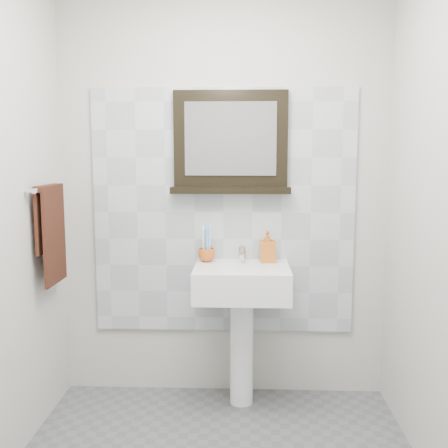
{
  "coord_description": "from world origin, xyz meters",
  "views": [
    {
      "loc": [
        0.13,
        -2.1,
        1.51
      ],
      "look_at": [
        0.02,
        0.55,
        1.15
      ],
      "focal_mm": 42.0,
      "sensor_mm": 36.0,
      "label": 1
    }
  ],
  "objects_px": {
    "pedestal_sink": "(242,297)",
    "toothbrush_cup": "(206,255)",
    "soap_dispenser": "(267,246)",
    "hand_towel": "(51,226)",
    "framed_mirror": "(231,145)"
  },
  "relations": [
    {
      "from": "pedestal_sink",
      "to": "framed_mirror",
      "type": "height_order",
      "value": "framed_mirror"
    },
    {
      "from": "framed_mirror",
      "to": "hand_towel",
      "type": "bearing_deg",
      "value": -161.12
    },
    {
      "from": "toothbrush_cup",
      "to": "pedestal_sink",
      "type": "bearing_deg",
      "value": -28.95
    },
    {
      "from": "framed_mirror",
      "to": "hand_towel",
      "type": "height_order",
      "value": "framed_mirror"
    },
    {
      "from": "soap_dispenser",
      "to": "hand_towel",
      "type": "relative_size",
      "value": 0.35
    },
    {
      "from": "toothbrush_cup",
      "to": "soap_dispenser",
      "type": "xyz_separation_m",
      "value": [
        0.37,
        0.0,
        0.05
      ]
    },
    {
      "from": "hand_towel",
      "to": "framed_mirror",
      "type": "bearing_deg",
      "value": 18.88
    },
    {
      "from": "pedestal_sink",
      "to": "hand_towel",
      "type": "relative_size",
      "value": 1.75
    },
    {
      "from": "pedestal_sink",
      "to": "toothbrush_cup",
      "type": "relative_size",
      "value": 9.36
    },
    {
      "from": "pedestal_sink",
      "to": "soap_dispenser",
      "type": "xyz_separation_m",
      "value": [
        0.15,
        0.12,
        0.28
      ]
    },
    {
      "from": "soap_dispenser",
      "to": "framed_mirror",
      "type": "bearing_deg",
      "value": 156.19
    },
    {
      "from": "toothbrush_cup",
      "to": "hand_towel",
      "type": "xyz_separation_m",
      "value": [
        -0.84,
        -0.27,
        0.21
      ]
    },
    {
      "from": "soap_dispenser",
      "to": "framed_mirror",
      "type": "relative_size",
      "value": 0.26
    },
    {
      "from": "soap_dispenser",
      "to": "hand_towel",
      "type": "xyz_separation_m",
      "value": [
        -1.21,
        -0.27,
        0.15
      ]
    },
    {
      "from": "toothbrush_cup",
      "to": "hand_towel",
      "type": "height_order",
      "value": "hand_towel"
    }
  ]
}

